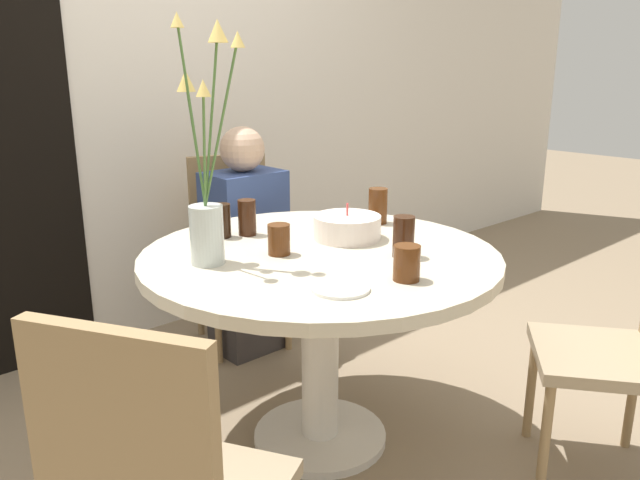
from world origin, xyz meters
The scene contains 15 objects.
ground_plane centered at (0.00, 0.00, 0.00)m, with size 16.00×16.00×0.00m, color #89755B.
wall_back centered at (0.00, 1.34, 1.30)m, with size 8.00×0.05×2.60m.
dining_table centered at (0.00, 0.00, 0.58)m, with size 1.20×1.20×0.72m.
chair_near_front centered at (0.31, 0.94, 0.50)m, with size 0.50×0.50×0.90m.
chair_left_flank centered at (0.59, -0.80, 0.50)m, with size 0.56×0.56×0.90m.
birthday_cake centered at (0.18, 0.05, 0.76)m, with size 0.24×0.24×0.13m.
flower_vase centered at (-0.34, 0.14, 0.95)m, with size 0.16×0.21×0.75m.
side_plate centered at (-0.21, -0.31, 0.72)m, with size 0.16×0.16×0.01m.
drink_glass_0 centered at (0.16, -0.22, 0.78)m, with size 0.07×0.07×0.13m.
drink_glass_1 centered at (-0.14, 0.37, 0.78)m, with size 0.06×0.06×0.12m.
drink_glass_2 centered at (-0.12, 0.07, 0.77)m, with size 0.07×0.07×0.10m.
drink_glass_3 centered at (-0.05, 0.34, 0.78)m, with size 0.07×0.07×0.13m.
drink_glass_4 centered at (0.43, 0.13, 0.79)m, with size 0.07×0.07×0.14m.
drink_glass_5 centered at (-0.01, -0.38, 0.77)m, with size 0.08×0.08×0.10m.
person_guest centered at (0.26, 0.79, 0.50)m, with size 0.34×0.24×1.06m.
Camera 1 is at (-1.34, -1.47, 1.32)m, focal length 35.00 mm.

